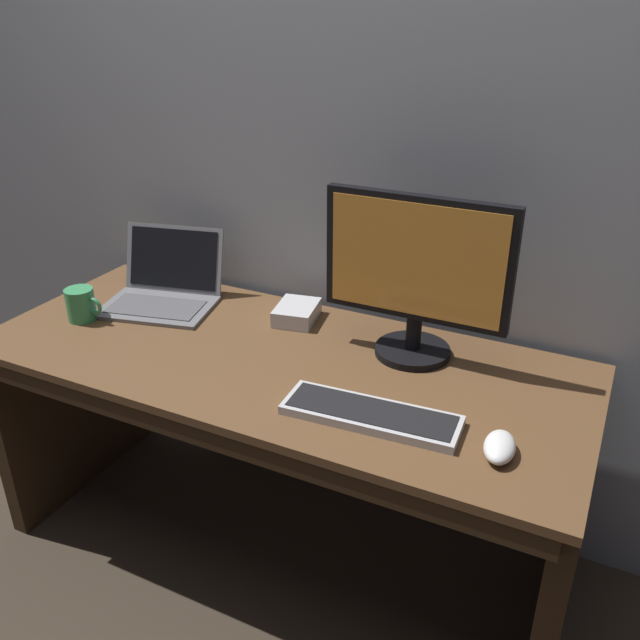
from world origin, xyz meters
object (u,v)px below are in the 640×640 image
Objects in this scene: coffee_mug at (81,304)px; external_monitor at (416,274)px; computer_mouse at (500,447)px; external_drive_box at (297,313)px; wired_keyboard at (371,415)px; laptop_space_gray at (164,288)px.

external_monitor is at bearing 12.98° from coffee_mug.
computer_mouse is 0.95× the size of coffee_mug.
external_drive_box is 1.22× the size of coffee_mug.
external_drive_box is (-0.71, 0.40, 0.00)m from computer_mouse.
external_drive_box is (-0.39, 0.06, -0.22)m from external_monitor.
wired_keyboard is at bearing -44.06° from external_drive_box.
laptop_space_gray reaches higher than external_drive_box.
coffee_mug is (-0.14, -0.22, 0.00)m from laptop_space_gray.
coffee_mug is (-1.31, 0.11, 0.03)m from computer_mouse.
laptop_space_gray is 2.60× the size of external_drive_box.
external_monitor is at bearing 127.18° from computer_mouse.
wired_keyboard is 1.01m from coffee_mug.
wired_keyboard is at bearing -6.06° from coffee_mug.
computer_mouse is (0.32, -0.34, -0.22)m from external_monitor.
laptop_space_gray is at bearing 159.41° from wired_keyboard.
computer_mouse is at bearing -15.68° from laptop_space_gray.
external_monitor is 1.17× the size of wired_keyboard.
coffee_mug is at bearing 168.82° from computer_mouse.
laptop_space_gray is 3.32× the size of computer_mouse.
laptop_space_gray is 0.93× the size of wired_keyboard.
laptop_space_gray is at bearing 56.31° from coffee_mug.
coffee_mug reaches higher than external_drive_box.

